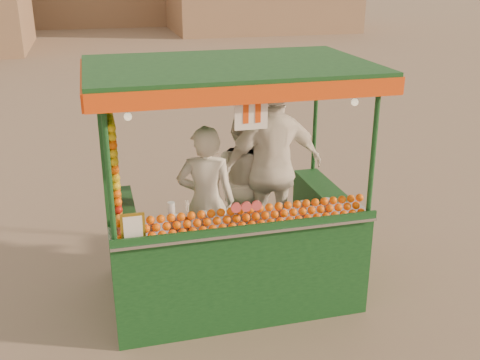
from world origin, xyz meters
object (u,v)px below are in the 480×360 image
object	(u,v)px
vendor_middle	(244,181)
vendor_left	(206,202)
vendor_right	(273,168)
juice_cart	(226,229)

from	to	relation	value
vendor_middle	vendor_left	bearing A→B (deg)	96.06
vendor_right	juice_cart	bearing A→B (deg)	24.74
vendor_middle	vendor_right	xyz separation A→B (m)	(0.25, -0.24, 0.21)
vendor_right	vendor_left	bearing A→B (deg)	13.75
juice_cart	vendor_left	xyz separation A→B (m)	(-0.18, 0.08, 0.29)
juice_cart	vendor_right	size ratio (longest dim) A/B	1.37
juice_cart	vendor_right	xyz separation A→B (m)	(0.60, 0.38, 0.47)
vendor_left	vendor_middle	size ratio (longest dim) A/B	1.02
vendor_left	vendor_middle	xyz separation A→B (m)	(0.54, 0.54, -0.02)
juice_cart	vendor_left	world-z (taller)	juice_cart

